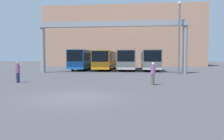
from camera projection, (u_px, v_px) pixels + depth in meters
name	position (u px, v px, depth m)	size (l,w,h in m)	color
ground_plane	(74.00, 98.00, 11.14)	(200.00, 200.00, 0.00)	#47474C
building_backdrop	(123.00, 38.00, 56.01)	(38.27, 12.00, 14.22)	tan
overhead_gantry	(111.00, 32.00, 27.96)	(18.99, 0.80, 6.67)	gray
bus_slot_0	(84.00, 59.00, 36.36)	(2.47, 11.63, 3.16)	#1959A5
bus_slot_1	(106.00, 59.00, 36.31)	(2.60, 12.31, 3.03)	orange
bus_slot_2	(127.00, 59.00, 35.70)	(2.61, 11.86, 3.10)	beige
bus_slot_3	(150.00, 59.00, 35.19)	(2.62, 11.61, 3.12)	beige
pedestrian_far_center	(153.00, 73.00, 16.12)	(0.35, 0.35, 1.68)	brown
pedestrian_mid_left	(18.00, 72.00, 17.66)	(0.35, 0.35, 1.66)	navy
lamp_post	(179.00, 35.00, 26.05)	(0.36, 0.36, 8.67)	#595B60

